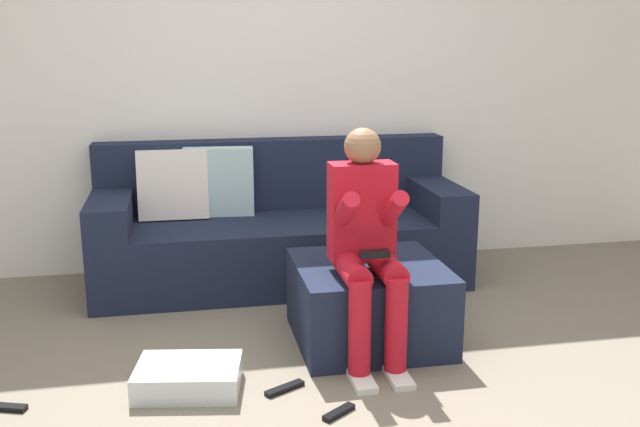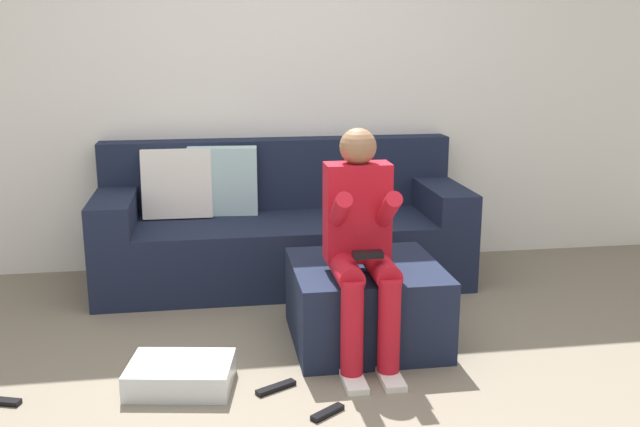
% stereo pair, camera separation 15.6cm
% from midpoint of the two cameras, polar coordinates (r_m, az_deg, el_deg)
% --- Properties ---
extents(ground_plane, '(7.92, 7.92, 0.00)m').
position_cam_midpoint_polar(ground_plane, '(3.21, -0.22, -15.36)').
color(ground_plane, slate).
extents(wall_back, '(6.09, 0.10, 2.78)m').
position_cam_midpoint_polar(wall_back, '(4.98, -5.14, 11.78)').
color(wall_back, white).
rests_on(wall_back, ground_plane).
extents(couch_sectional, '(2.35, 0.85, 0.89)m').
position_cam_midpoint_polar(couch_sectional, '(4.73, -4.46, -1.35)').
color(couch_sectional, '#192138').
rests_on(couch_sectional, ground_plane).
extents(ottoman, '(0.76, 0.75, 0.42)m').
position_cam_midpoint_polar(ottoman, '(3.81, 2.69, -7.02)').
color(ottoman, '#192138').
rests_on(ottoman, ground_plane).
extents(person_seated, '(0.32, 0.59, 1.14)m').
position_cam_midpoint_polar(person_seated, '(3.48, 2.45, -2.01)').
color(person_seated, red).
rests_on(person_seated, ground_plane).
extents(storage_bin, '(0.52, 0.41, 0.12)m').
position_cam_midpoint_polar(storage_bin, '(3.42, -11.67, -12.55)').
color(storage_bin, silver).
rests_on(storage_bin, ground_plane).
extents(remote_near_ottoman, '(0.16, 0.13, 0.02)m').
position_cam_midpoint_polar(remote_near_ottoman, '(3.18, 0.05, -15.43)').
color(remote_near_ottoman, black).
rests_on(remote_near_ottoman, ground_plane).
extents(remote_by_storage_bin, '(0.19, 0.13, 0.02)m').
position_cam_midpoint_polar(remote_by_storage_bin, '(3.37, -4.17, -13.62)').
color(remote_by_storage_bin, black).
rests_on(remote_by_storage_bin, ground_plane).
extents(remote_under_side_table, '(0.19, 0.10, 0.02)m').
position_cam_midpoint_polar(remote_under_side_table, '(3.52, -24.78, -13.74)').
color(remote_under_side_table, black).
rests_on(remote_under_side_table, ground_plane).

